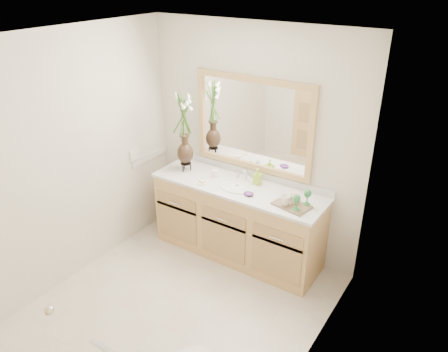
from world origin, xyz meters
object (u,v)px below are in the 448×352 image
Objects in this scene: flower_vase at (184,120)px; soap_bottle at (258,177)px; tray at (292,205)px; tumbler at (215,174)px.

flower_vase is 5.43× the size of soap_bottle.
flower_vase is 0.96m from soap_bottle.
soap_bottle is at bearing 167.21° from tray.
flower_vase is 0.64m from tumbler.
tray is at bearing -3.68° from flower_vase.
tumbler is at bearing 5.02° from flower_vase.
soap_bottle is at bearing 9.49° from flower_vase.
soap_bottle reaches higher than tumbler.
tray is (0.49, -0.22, -0.07)m from soap_bottle.
flower_vase reaches higher than tray.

